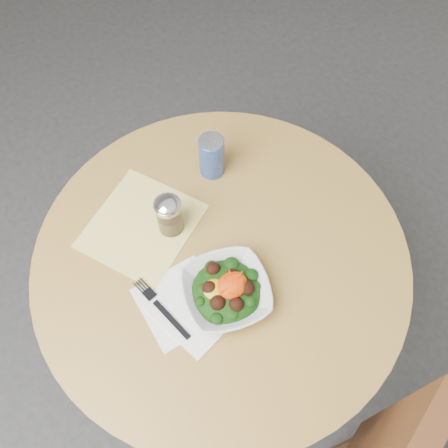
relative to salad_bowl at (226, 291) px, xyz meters
name	(u,v)px	position (x,y,z in m)	size (l,w,h in m)	color
ground	(222,343)	(0.05, 0.08, -0.78)	(6.00, 6.00, 0.00)	#2E2F31
table	(222,287)	(0.05, 0.08, -0.22)	(0.90, 0.90, 0.75)	black
cloth_napkin	(142,226)	(-0.05, 0.27, -0.03)	(0.26, 0.24, 0.00)	yellow
paper_napkins	(189,305)	(-0.08, 0.03, -0.03)	(0.22, 0.23, 0.00)	white
salad_bowl	(226,291)	(0.00, 0.00, 0.00)	(0.25, 0.25, 0.07)	silver
fork	(160,307)	(-0.13, 0.07, -0.02)	(0.03, 0.18, 0.00)	black
spice_shaker	(169,215)	(0.01, 0.22, 0.03)	(0.07, 0.07, 0.12)	silver
beverage_can	(212,156)	(0.19, 0.30, 0.03)	(0.06, 0.06, 0.12)	navy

